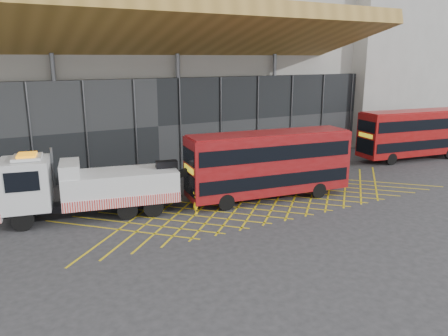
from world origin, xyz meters
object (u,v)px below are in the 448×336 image
bus_second (415,132)px  worker (196,202)px  recovery_truck (86,186)px  bus_towed (269,162)px

bus_second → worker: bearing=-163.5°
recovery_truck → bus_towed: bus_towed is taller
bus_second → worker: size_ratio=8.05×
recovery_truck → bus_second: bearing=13.1°
bus_towed → bus_second: bearing=17.1°
recovery_truck → worker: (6.18, -2.71, -1.25)m
bus_towed → bus_second: size_ratio=0.99×
bus_towed → bus_second: 19.77m
bus_second → bus_towed: bearing=-162.1°
worker → bus_towed: bearing=-62.7°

